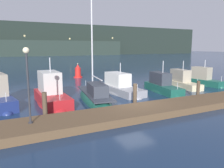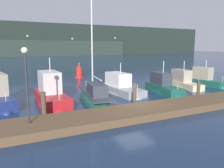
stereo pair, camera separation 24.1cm
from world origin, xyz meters
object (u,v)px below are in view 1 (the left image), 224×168
at_px(motorboat_berth_6, 162,89).
at_px(dock_lamppost, 27,73).
at_px(motorboat_berth_7, 182,84).
at_px(motorboat_berth_8, 204,82).
at_px(motorboat_berth_3, 52,98).
at_px(sailboat_berth_4, 95,99).
at_px(motorboat_berth_5, 120,89).
at_px(channel_buoy, 78,72).

bearing_deg(motorboat_berth_6, dock_lamppost, -158.23).
relative_size(motorboat_berth_6, dock_lamppost, 1.49).
xyz_separation_m(motorboat_berth_7, motorboat_berth_8, (3.29, -0.04, 0.07)).
xyz_separation_m(motorboat_berth_3, dock_lamppost, (-2.09, -5.25, 2.61)).
height_order(motorboat_berth_8, dock_lamppost, dock_lamppost).
relative_size(sailboat_berth_4, motorboat_berth_6, 2.04).
xyz_separation_m(sailboat_berth_4, dock_lamppost, (-5.53, -4.80, 2.92)).
distance_m(motorboat_berth_6, motorboat_berth_8, 7.07).
height_order(motorboat_berth_3, motorboat_berth_8, motorboat_berth_3).
bearing_deg(motorboat_berth_7, motorboat_berth_3, -176.07).
xyz_separation_m(motorboat_berth_3, motorboat_berth_7, (14.45, 0.99, -0.16)).
distance_m(motorboat_berth_5, motorboat_berth_7, 7.65).
xyz_separation_m(motorboat_berth_3, motorboat_berth_5, (6.81, 1.35, -0.12)).
xyz_separation_m(motorboat_berth_8, channel_buoy, (-11.24, 12.83, 0.41)).
bearing_deg(motorboat_berth_3, motorboat_berth_7, 3.93).
distance_m(motorboat_berth_8, dock_lamppost, 20.96).
bearing_deg(dock_lamppost, channel_buoy, 65.69).
relative_size(motorboat_berth_3, motorboat_berth_8, 1.21).
relative_size(sailboat_berth_4, channel_buoy, 5.73).
relative_size(motorboat_berth_6, motorboat_berth_7, 1.03).
xyz_separation_m(sailboat_berth_4, motorboat_berth_5, (3.37, 1.79, 0.20)).
xyz_separation_m(sailboat_berth_4, channel_buoy, (3.06, 14.23, 0.63)).
bearing_deg(sailboat_berth_4, motorboat_berth_8, 5.57).
height_order(motorboat_berth_5, motorboat_berth_6, motorboat_berth_6).
bearing_deg(channel_buoy, dock_lamppost, -114.31).
relative_size(motorboat_berth_5, dock_lamppost, 1.64).
height_order(motorboat_berth_3, sailboat_berth_4, sailboat_berth_4).
bearing_deg(dock_lamppost, motorboat_berth_6, 21.77).
relative_size(motorboat_berth_5, motorboat_berth_6, 1.10).
bearing_deg(motorboat_berth_5, motorboat_berth_8, -2.07).
height_order(sailboat_berth_4, motorboat_berth_7, sailboat_berth_4).
relative_size(sailboat_berth_4, motorboat_berth_5, 1.85).
relative_size(motorboat_berth_3, sailboat_berth_4, 0.51).
distance_m(sailboat_berth_4, motorboat_berth_8, 14.38).
height_order(motorboat_berth_3, channel_buoy, motorboat_berth_3).
xyz_separation_m(motorboat_berth_7, dock_lamppost, (-16.55, -6.24, 2.76)).
height_order(sailboat_berth_4, motorboat_berth_6, sailboat_berth_4).
xyz_separation_m(motorboat_berth_5, motorboat_berth_6, (3.95, -1.46, -0.02)).
distance_m(motorboat_berth_5, motorboat_berth_8, 10.94).
height_order(motorboat_berth_3, dock_lamppost, dock_lamppost).
distance_m(motorboat_berth_3, motorboat_berth_6, 10.76).
distance_m(motorboat_berth_3, motorboat_berth_8, 17.77).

